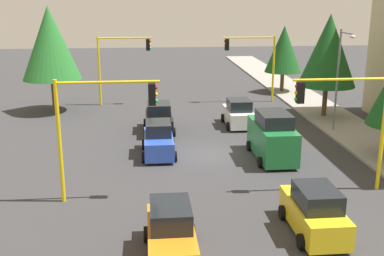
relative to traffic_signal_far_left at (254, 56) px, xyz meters
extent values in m
plane|color=#353538|center=(14.00, -5.71, -4.07)|extent=(120.00, 120.00, 0.00)
cube|color=gray|center=(9.00, 4.79, -4.00)|extent=(80.00, 4.00, 0.15)
cone|color=silver|center=(25.00, -8.71, -4.07)|extent=(0.01, 1.10, 1.10)
cylinder|color=yellow|center=(0.00, 1.79, -1.19)|extent=(0.18, 0.18, 5.76)
cylinder|color=yellow|center=(0.00, -0.46, 1.54)|extent=(0.12, 4.50, 0.12)
cube|color=black|center=(0.00, -2.35, 0.96)|extent=(0.36, 0.32, 0.96)
sphere|color=red|center=(0.00, -2.53, 1.26)|extent=(0.18, 0.18, 0.18)
sphere|color=yellow|center=(0.00, -2.53, 0.96)|extent=(0.18, 0.18, 0.18)
sphere|color=green|center=(0.00, -2.53, 0.66)|extent=(0.18, 0.18, 0.18)
cylinder|color=yellow|center=(0.00, -13.21, -1.16)|extent=(0.18, 0.18, 5.82)
cylinder|color=yellow|center=(0.00, -10.96, 1.59)|extent=(0.12, 4.50, 0.12)
cube|color=black|center=(0.00, -9.07, 1.01)|extent=(0.36, 0.32, 0.96)
sphere|color=red|center=(0.00, -8.89, 1.31)|extent=(0.18, 0.18, 0.18)
sphere|color=yellow|center=(0.00, -8.89, 1.01)|extent=(0.18, 0.18, 0.18)
sphere|color=green|center=(0.00, -8.89, 0.71)|extent=(0.18, 0.18, 0.18)
cylinder|color=yellow|center=(20.00, -13.21, -1.25)|extent=(0.18, 0.18, 5.65)
cylinder|color=yellow|center=(20.00, -10.96, 1.42)|extent=(0.12, 4.50, 0.12)
cube|color=black|center=(20.00, -9.07, 0.84)|extent=(0.36, 0.32, 0.96)
sphere|color=red|center=(20.00, -8.89, 1.14)|extent=(0.18, 0.18, 0.18)
sphere|color=yellow|center=(20.00, -8.89, 0.84)|extent=(0.18, 0.18, 0.18)
sphere|color=green|center=(20.00, -8.89, 0.54)|extent=(0.18, 0.18, 0.18)
cylinder|color=yellow|center=(20.00, 1.79, -1.28)|extent=(0.18, 0.18, 5.60)
cylinder|color=yellow|center=(20.00, -0.46, 1.37)|extent=(0.12, 4.50, 0.12)
cube|color=black|center=(20.00, -2.35, 0.79)|extent=(0.36, 0.32, 0.96)
sphere|color=red|center=(20.00, -2.53, 1.09)|extent=(0.18, 0.18, 0.18)
sphere|color=yellow|center=(20.00, -2.53, 0.79)|extent=(0.18, 0.18, 0.18)
sphere|color=green|center=(20.00, -2.53, 0.49)|extent=(0.18, 0.18, 0.18)
cylinder|color=slate|center=(10.00, 3.49, -0.57)|extent=(0.14, 0.14, 7.00)
cylinder|color=slate|center=(10.90, 3.49, 2.73)|extent=(1.80, 0.10, 0.10)
ellipsoid|color=silver|center=(11.80, 3.49, 2.58)|extent=(0.56, 0.28, 0.20)
cylinder|color=brown|center=(-4.00, 3.79, -2.98)|extent=(0.36, 0.36, 2.19)
cone|color=#19511E|center=(-4.00, 3.79, 0.10)|extent=(3.50, 3.50, 4.37)
cylinder|color=brown|center=(6.00, 4.29, -2.74)|extent=(0.36, 0.36, 2.68)
cone|color=#19511E|center=(6.00, 4.29, 1.08)|extent=(4.28, 4.28, 5.35)
cylinder|color=brown|center=(2.00, -16.71, -2.65)|extent=(0.36, 0.36, 2.85)
cone|color=#28752D|center=(2.00, -16.71, 1.43)|extent=(4.57, 4.57, 5.71)
cube|color=#1E7238|center=(14.98, -2.18, -2.98)|extent=(4.80, 1.90, 1.85)
cube|color=black|center=(15.22, -2.18, -1.68)|extent=(2.50, 1.67, 0.76)
cylinder|color=black|center=(13.49, -3.19, -3.77)|extent=(0.60, 0.20, 0.60)
cylinder|color=black|center=(13.49, -1.17, -3.77)|extent=(0.60, 0.20, 0.60)
cylinder|color=black|center=(16.47, -3.19, -3.77)|extent=(0.60, 0.20, 0.60)
cylinder|color=black|center=(16.47, -1.17, -3.77)|extent=(0.60, 0.20, 0.60)
cube|color=orange|center=(25.37, -8.57, -3.38)|extent=(4.06, 1.65, 1.05)
cube|color=black|center=(25.16, -8.57, -2.48)|extent=(2.11, 1.45, 0.76)
cylinder|color=black|center=(24.11, -7.68, -3.77)|extent=(0.60, 0.20, 0.60)
cylinder|color=black|center=(24.11, -9.45, -3.77)|extent=(0.60, 0.20, 0.60)
cube|color=yellow|center=(24.00, -2.83, -3.38)|extent=(4.03, 1.67, 1.05)
cube|color=black|center=(24.20, -2.83, -2.48)|extent=(2.10, 1.47, 0.76)
cylinder|color=black|center=(22.75, -3.72, -3.77)|extent=(0.60, 0.20, 0.60)
cylinder|color=black|center=(22.75, -1.93, -3.77)|extent=(0.60, 0.20, 0.60)
cylinder|color=black|center=(25.25, -3.72, -3.77)|extent=(0.60, 0.20, 0.60)
cylinder|color=black|center=(25.25, -1.93, -3.77)|extent=(0.60, 0.20, 0.60)
cube|color=black|center=(8.76, -8.50, -3.38)|extent=(4.10, 1.79, 1.05)
cube|color=black|center=(8.56, -8.50, -2.48)|extent=(2.13, 1.58, 0.76)
cylinder|color=black|center=(10.03, -7.54, -3.77)|extent=(0.60, 0.20, 0.60)
cylinder|color=black|center=(10.03, -9.46, -3.77)|extent=(0.60, 0.20, 0.60)
cylinder|color=black|center=(7.49, -7.54, -3.77)|extent=(0.60, 0.20, 0.60)
cylinder|color=black|center=(7.49, -9.46, -3.77)|extent=(0.60, 0.20, 0.60)
cube|color=white|center=(7.78, -2.75, -3.38)|extent=(3.81, 1.74, 1.05)
cube|color=black|center=(7.98, -2.75, -2.48)|extent=(1.98, 1.53, 0.76)
cylinder|color=black|center=(6.60, -3.68, -3.77)|extent=(0.60, 0.20, 0.60)
cylinder|color=black|center=(6.60, -1.82, -3.77)|extent=(0.60, 0.20, 0.60)
cylinder|color=black|center=(8.97, -3.68, -3.77)|extent=(0.60, 0.20, 0.60)
cylinder|color=black|center=(8.97, -1.82, -3.77)|extent=(0.60, 0.20, 0.60)
cube|color=blue|center=(13.84, -8.67, -3.38)|extent=(3.90, 1.66, 1.05)
cube|color=black|center=(13.64, -8.67, -2.48)|extent=(2.03, 1.46, 0.76)
cylinder|color=black|center=(15.05, -7.77, -3.77)|extent=(0.60, 0.20, 0.60)
cylinder|color=black|center=(15.05, -9.56, -3.77)|extent=(0.60, 0.20, 0.60)
cylinder|color=black|center=(12.63, -7.77, -3.77)|extent=(0.60, 0.20, 0.60)
cylinder|color=black|center=(12.63, -9.56, -3.77)|extent=(0.60, 0.20, 0.60)
camera|label=1|loc=(40.87, -9.32, 5.10)|focal=45.00mm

